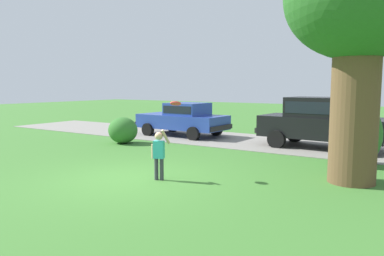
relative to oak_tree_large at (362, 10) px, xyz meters
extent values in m
plane|color=#3D752D|center=(-4.77, -2.73, -4.10)|extent=(80.00, 80.00, 0.00)
cube|color=gray|center=(-4.77, 4.76, -4.09)|extent=(28.00, 4.40, 0.02)
cylinder|color=brown|center=(-0.05, -0.09, -2.41)|extent=(1.11, 1.11, 3.37)
ellipsoid|color=#286023|center=(-0.53, 0.73, -0.12)|extent=(1.79, 1.79, 1.79)
ellipsoid|color=#33702B|center=(-9.08, 1.45, -3.56)|extent=(1.22, 1.15, 1.07)
ellipsoid|color=#33702B|center=(-0.32, 2.09, -3.17)|extent=(1.39, 1.11, 1.85)
cube|color=#28429E|center=(-8.36, 4.65, -3.42)|extent=(4.26, 1.98, 0.64)
cube|color=#28429E|center=(-8.04, 4.63, -2.82)|extent=(1.73, 1.68, 0.56)
cube|color=black|center=(-8.04, 4.63, -2.82)|extent=(1.60, 1.69, 0.34)
cylinder|color=black|center=(-9.69, 3.75, -3.80)|extent=(0.61, 0.24, 0.60)
cylinder|color=black|center=(-9.63, 5.63, -3.80)|extent=(0.61, 0.24, 0.60)
cylinder|color=black|center=(-7.09, 3.66, -3.80)|extent=(0.61, 0.24, 0.60)
cylinder|color=black|center=(-7.02, 5.54, -3.80)|extent=(0.61, 0.24, 0.60)
cube|color=black|center=(-10.50, 4.72, -3.58)|extent=(0.18, 1.75, 0.20)
cube|color=black|center=(-6.22, 4.57, -3.58)|extent=(0.18, 1.75, 0.20)
cube|color=black|center=(-1.95, 4.61, -3.30)|extent=(4.59, 2.07, 0.80)
cube|color=black|center=(-1.95, 4.61, -2.54)|extent=(2.56, 1.75, 0.72)
cube|color=black|center=(-1.95, 4.61, -2.54)|extent=(2.36, 1.76, 0.43)
cylinder|color=black|center=(-3.40, 3.75, -3.76)|extent=(0.69, 0.26, 0.68)
cylinder|color=black|center=(-3.30, 5.62, -3.76)|extent=(0.69, 0.26, 0.68)
cylinder|color=black|center=(-0.61, 3.60, -3.76)|extent=(0.69, 0.26, 0.68)
cylinder|color=black|center=(-0.51, 5.48, -3.76)|extent=(0.69, 0.26, 0.68)
cube|color=black|center=(-4.24, 4.73, -3.50)|extent=(0.21, 1.75, 0.20)
cylinder|color=#383842|center=(-4.19, -2.49, -3.82)|extent=(0.10, 0.10, 0.55)
cylinder|color=#383842|center=(-4.06, -2.44, -3.82)|extent=(0.10, 0.10, 0.55)
cube|color=#33B2B2|center=(-4.12, -2.46, -3.33)|extent=(0.30, 0.24, 0.44)
sphere|color=tan|center=(-4.12, -2.46, -2.99)|extent=(0.20, 0.20, 0.20)
cylinder|color=tan|center=(-3.99, -2.36, -3.01)|extent=(0.15, 0.28, 0.39)
cylinder|color=tan|center=(-4.27, -2.52, -3.38)|extent=(0.07, 0.07, 0.36)
cylinder|color=red|center=(-3.95, -1.98, -2.19)|extent=(0.29, 0.27, 0.16)
cylinder|color=#1EB7B2|center=(-3.95, -1.98, -2.19)|extent=(0.16, 0.15, 0.10)
camera|label=1|loc=(1.59, -9.67, -1.74)|focal=34.98mm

